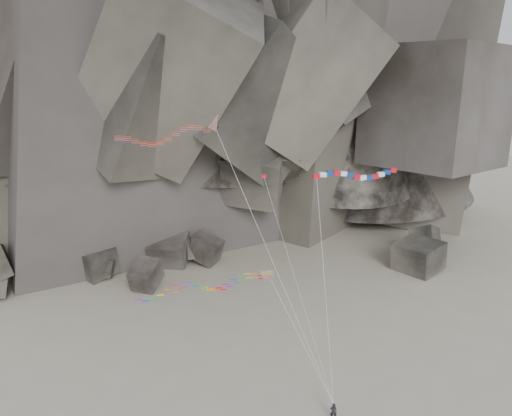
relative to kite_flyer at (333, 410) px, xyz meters
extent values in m
plane|color=gray|center=(-5.95, 5.29, -1.12)|extent=(260.00, 260.00, 0.00)
cube|color=#47423F|center=(-10.90, 45.26, 0.74)|extent=(4.85, 5.76, 5.04)
cube|color=#47423F|center=(-8.48, 43.54, 1.02)|extent=(6.92, 6.82, 6.04)
cube|color=#47423F|center=(-14.90, 44.34, 1.12)|extent=(8.19, 8.57, 6.18)
cube|color=#47423F|center=(27.40, 33.80, 1.27)|extent=(9.64, 9.51, 5.42)
cube|color=#47423F|center=(-18.90, 34.63, 0.68)|extent=(5.84, 6.78, 5.31)
cube|color=#47423F|center=(-27.40, 41.59, 1.25)|extent=(8.02, 8.57, 6.06)
cube|color=#47423F|center=(-25.80, 42.17, 0.42)|extent=(5.90, 5.90, 4.26)
cube|color=#47423F|center=(32.11, 40.14, 0.91)|extent=(6.30, 7.23, 6.66)
imported|color=black|center=(0.00, 0.00, 0.00)|extent=(0.90, 0.74, 2.24)
cylinder|color=silver|center=(-5.18, 4.53, 14.18)|extent=(10.40, 9.10, 26.97)
cube|color=red|center=(-0.60, 6.23, 22.61)|extent=(0.69, 0.48, 0.45)
cube|color=white|center=(0.09, 6.24, 22.79)|extent=(0.73, 0.48, 0.50)
cube|color=navy|center=(0.79, 6.22, 22.91)|extent=(0.74, 0.48, 0.53)
cube|color=red|center=(1.49, 6.17, 22.93)|extent=(0.75, 0.48, 0.53)
cube|color=white|center=(2.19, 6.11, 22.83)|extent=(0.73, 0.48, 0.51)
cube|color=navy|center=(2.88, 6.07, 22.66)|extent=(0.70, 0.48, 0.46)
cube|color=red|center=(3.58, 6.07, 22.46)|extent=(0.72, 0.48, 0.49)
cube|color=white|center=(4.28, 6.12, 22.33)|extent=(0.74, 0.48, 0.53)
cube|color=navy|center=(4.98, 6.21, 22.28)|extent=(0.75, 0.48, 0.54)
cube|color=red|center=(5.68, 6.33, 22.36)|extent=(0.74, 0.48, 0.52)
cube|color=white|center=(6.37, 6.45, 22.52)|extent=(0.71, 0.48, 0.47)
cube|color=navy|center=(7.07, 6.57, 22.71)|extent=(0.71, 0.48, 0.48)
cube|color=red|center=(7.77, 6.65, 22.87)|extent=(0.74, 0.48, 0.52)
cylinder|color=silver|center=(-0.30, 3.02, 11.66)|extent=(0.64, 6.08, 21.91)
cube|color=yellow|center=(-5.92, 4.15, 13.52)|extent=(1.40, 0.70, 0.74)
cube|color=#0CB219|center=(-5.92, 3.97, 13.24)|extent=(1.16, 0.53, 0.51)
cylinder|color=silver|center=(-2.96, 2.08, 7.11)|extent=(5.96, 4.19, 12.83)
cube|color=red|center=(-5.94, 6.16, 22.87)|extent=(0.52, 0.14, 0.33)
cube|color=navy|center=(-6.11, 6.17, 22.87)|extent=(0.19, 0.08, 0.34)
cylinder|color=silver|center=(-2.97, 3.08, 11.78)|extent=(5.96, 6.19, 22.17)
camera|label=1|loc=(-15.72, -40.21, 33.06)|focal=35.00mm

